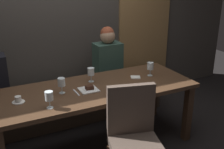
% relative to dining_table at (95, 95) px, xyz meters
% --- Properties ---
extents(ground, '(9.00, 9.00, 0.00)m').
position_rel_dining_table_xyz_m(ground, '(0.00, 0.00, -0.65)').
color(ground, black).
extents(back_wall_tiled, '(6.00, 0.12, 3.00)m').
position_rel_dining_table_xyz_m(back_wall_tiled, '(0.00, 1.22, 0.85)').
color(back_wall_tiled, '#423D38').
rests_on(back_wall_tiled, ground).
extents(arched_door, '(0.90, 0.05, 2.55)m').
position_rel_dining_table_xyz_m(arched_door, '(1.35, 1.15, 0.71)').
color(arched_door, olive).
rests_on(arched_door, ground).
extents(dining_table, '(2.20, 0.84, 0.74)m').
position_rel_dining_table_xyz_m(dining_table, '(0.00, 0.00, 0.00)').
color(dining_table, '#412B1C').
rests_on(dining_table, ground).
extents(banquette_bench, '(2.50, 0.44, 0.45)m').
position_rel_dining_table_xyz_m(banquette_bench, '(0.00, 0.70, -0.42)').
color(banquette_bench, '#4A3C2E').
rests_on(banquette_bench, ground).
extents(chair_near_side, '(0.54, 0.54, 0.98)m').
position_rel_dining_table_xyz_m(chair_near_side, '(0.07, -0.72, -0.09)').
color(chair_near_side, '#4C3321').
rests_on(chair_near_side, ground).
extents(diner_bearded, '(0.36, 0.24, 0.79)m').
position_rel_dining_table_xyz_m(diner_bearded, '(0.48, 0.69, 0.17)').
color(diner_bearded, '#2D473D').
rests_on(diner_bearded, banquette_bench).
extents(wine_glass_far_right, '(0.08, 0.08, 0.16)m').
position_rel_dining_table_xyz_m(wine_glass_far_right, '(0.74, 0.04, 0.20)').
color(wine_glass_far_right, silver).
rests_on(wine_glass_far_right, dining_table).
extents(wine_glass_end_right, '(0.08, 0.08, 0.16)m').
position_rel_dining_table_xyz_m(wine_glass_end_right, '(-0.36, 0.01, 0.20)').
color(wine_glass_end_right, silver).
rests_on(wine_glass_end_right, dining_table).
extents(wine_glass_end_left, '(0.08, 0.08, 0.16)m').
position_rel_dining_table_xyz_m(wine_glass_end_left, '(-0.56, -0.26, 0.20)').
color(wine_glass_end_left, silver).
rests_on(wine_glass_end_left, dining_table).
extents(wine_glass_near_right, '(0.08, 0.08, 0.16)m').
position_rel_dining_table_xyz_m(wine_glass_near_right, '(0.03, 0.18, 0.20)').
color(wine_glass_near_right, silver).
rests_on(wine_glass_near_right, dining_table).
extents(espresso_cup, '(0.12, 0.12, 0.06)m').
position_rel_dining_table_xyz_m(espresso_cup, '(-0.80, -0.01, 0.11)').
color(espresso_cup, white).
rests_on(espresso_cup, dining_table).
extents(dessert_plate, '(0.19, 0.19, 0.05)m').
position_rel_dining_table_xyz_m(dessert_plate, '(-0.08, -0.04, 0.10)').
color(dessert_plate, white).
rests_on(dessert_plate, dining_table).
extents(fork_on_table, '(0.02, 0.17, 0.01)m').
position_rel_dining_table_xyz_m(fork_on_table, '(-0.23, -0.05, 0.09)').
color(fork_on_table, silver).
rests_on(fork_on_table, dining_table).
extents(folded_napkin, '(0.14, 0.14, 0.01)m').
position_rel_dining_table_xyz_m(folded_napkin, '(0.55, 0.06, 0.09)').
color(folded_napkin, silver).
rests_on(folded_napkin, dining_table).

